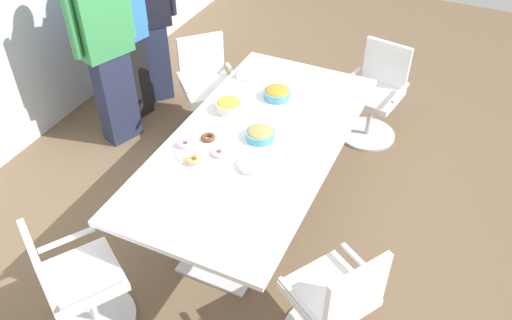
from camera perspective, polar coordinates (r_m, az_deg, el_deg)
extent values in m
cube|color=brown|center=(4.46, 0.00, -5.48)|extent=(10.00, 10.00, 0.01)
cube|color=silver|center=(3.97, 0.00, 1.99)|extent=(2.40, 1.20, 0.04)
cube|color=silver|center=(4.12, -3.28, -10.26)|extent=(0.56, 0.56, 0.02)
cylinder|color=silver|center=(3.85, -3.48, -6.85)|extent=(0.09, 0.09, 0.69)
cube|color=silver|center=(4.81, 2.76, -1.09)|extent=(0.56, 0.56, 0.02)
cylinder|color=silver|center=(4.59, 2.90, 2.27)|extent=(0.09, 0.09, 0.69)
cylinder|color=silver|center=(5.34, -4.80, 3.58)|extent=(0.76, 0.76, 0.02)
cylinder|color=silver|center=(5.22, -4.93, 5.48)|extent=(0.05, 0.05, 0.41)
cube|color=white|center=(5.09, -5.08, 7.64)|extent=(0.65, 0.65, 0.06)
cube|color=white|center=(5.15, -5.91, 11.06)|extent=(0.34, 0.34, 0.42)
cube|color=silver|center=(5.09, -2.48, 9.32)|extent=(0.28, 0.28, 0.02)
cube|color=silver|center=(4.98, -7.88, 8.24)|extent=(0.28, 0.28, 0.02)
cylinder|color=silver|center=(3.94, -16.74, -15.95)|extent=(0.75, 0.75, 0.02)
cylinder|color=silver|center=(3.77, -17.37, -14.09)|extent=(0.05, 0.05, 0.41)
cube|color=white|center=(3.59, -18.10, -11.88)|extent=(0.64, 0.64, 0.06)
cube|color=white|center=(3.41, -22.27, -10.59)|extent=(0.27, 0.39, 0.42)
cube|color=silver|center=(3.67, -19.64, -8.04)|extent=(0.32, 0.23, 0.02)
cube|color=silver|center=(3.34, -17.22, -13.51)|extent=(0.32, 0.23, 0.02)
cylinder|color=silver|center=(3.57, 7.49, -16.17)|extent=(0.05, 0.05, 0.41)
cube|color=white|center=(3.38, 7.83, -13.96)|extent=(0.63, 0.63, 0.06)
cube|color=white|center=(3.10, 10.73, -13.89)|extent=(0.39, 0.27, 0.42)
cube|color=silver|center=(3.18, 4.49, -14.71)|extent=(0.22, 0.33, 0.02)
cube|color=silver|center=(3.40, 11.27, -10.82)|extent=(0.22, 0.33, 0.02)
cylinder|color=silver|center=(5.34, 11.80, 2.76)|extent=(0.62, 0.62, 0.02)
cylinder|color=silver|center=(5.22, 12.11, 4.64)|extent=(0.05, 0.05, 0.41)
cube|color=white|center=(5.09, 12.46, 6.78)|extent=(0.53, 0.53, 0.06)
cube|color=white|center=(5.14, 13.83, 10.04)|extent=(0.11, 0.44, 0.42)
cube|color=silver|center=(4.96, 15.22, 6.99)|extent=(0.37, 0.09, 0.02)
cube|color=silver|center=(5.10, 10.15, 8.81)|extent=(0.37, 0.09, 0.02)
cube|color=#232842|center=(5.14, -14.75, 6.54)|extent=(0.37, 0.30, 0.89)
cube|color=#388C4C|center=(4.76, -16.38, 14.59)|extent=(0.49, 0.36, 0.71)
cylinder|color=#388C4C|center=(4.87, -13.76, 16.07)|extent=(0.10, 0.10, 0.64)
cylinder|color=#388C4C|center=(4.64, -19.26, 13.79)|extent=(0.10, 0.10, 0.64)
cube|color=black|center=(5.44, -13.30, 8.41)|extent=(0.36, 0.27, 0.83)
cube|color=blue|center=(5.11, -14.58, 15.51)|extent=(0.48, 0.31, 0.66)
cylinder|color=blue|center=(4.95, -17.02, 14.70)|extent=(0.10, 0.10, 0.59)
cube|color=#232842|center=(5.69, -10.98, 10.23)|extent=(0.37, 0.36, 0.83)
cylinder|color=#4C9EC6|center=(4.40, 2.29, 7.07)|extent=(0.22, 0.22, 0.07)
ellipsoid|color=orange|center=(4.38, 2.31, 7.44)|extent=(0.20, 0.20, 0.06)
cylinder|color=beige|center=(4.24, -2.92, 5.74)|extent=(0.21, 0.21, 0.08)
ellipsoid|color=yellow|center=(4.22, -2.94, 6.17)|extent=(0.18, 0.18, 0.07)
cylinder|color=#4C9EC6|center=(3.95, 0.46, 2.70)|extent=(0.22, 0.22, 0.06)
ellipsoid|color=tan|center=(3.93, 0.46, 3.06)|extent=(0.19, 0.19, 0.05)
cylinder|color=white|center=(3.86, -5.95, 1.02)|extent=(0.37, 0.37, 0.01)
torus|color=brown|center=(3.94, -5.15, 2.43)|extent=(0.11, 0.11, 0.03)
torus|color=pink|center=(3.90, -7.76, 1.74)|extent=(0.11, 0.11, 0.03)
torus|color=tan|center=(3.76, -6.84, 0.05)|extent=(0.11, 0.11, 0.03)
torus|color=pink|center=(3.80, -4.14, 0.80)|extent=(0.11, 0.11, 0.03)
cylinder|color=white|center=(3.71, -0.40, -0.72)|extent=(0.21, 0.21, 0.01)
cylinder|color=silver|center=(3.71, -0.40, -0.65)|extent=(0.21, 0.21, 0.01)
cylinder|color=white|center=(3.70, -0.40, -0.58)|extent=(0.21, 0.21, 0.01)
cylinder|color=silver|center=(3.70, -0.40, -0.50)|extent=(0.21, 0.21, 0.01)
cylinder|color=white|center=(3.69, -0.40, -0.43)|extent=(0.21, 0.21, 0.01)
cylinder|color=silver|center=(3.69, -0.40, -0.36)|extent=(0.21, 0.21, 0.01)
cube|color=white|center=(4.68, -0.53, 9.23)|extent=(0.18, 0.18, 0.06)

